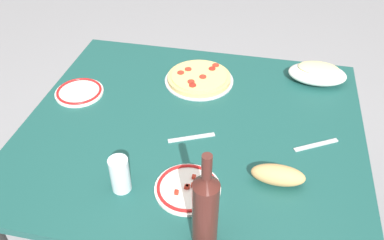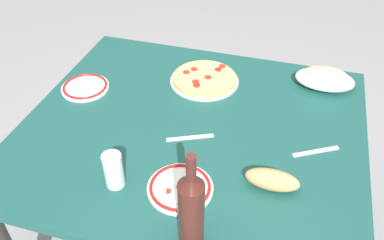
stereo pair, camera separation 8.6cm
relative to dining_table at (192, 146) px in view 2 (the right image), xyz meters
The scene contains 11 objects.
ground_plane 0.60m from the dining_table, ahead, with size 8.00×8.00×0.00m, color gray.
dining_table is the anchor object (origin of this frame).
pepperoni_pizza 0.32m from the dining_table, 83.74° to the right, with size 0.29×0.29×0.03m.
baked_pasta_dish 0.62m from the dining_table, 138.58° to the right, with size 0.24×0.15×0.08m.
wine_bottle 0.53m from the dining_table, 106.13° to the left, with size 0.07×0.07×0.32m.
water_glass 0.40m from the dining_table, 65.67° to the left, with size 0.06×0.06×0.12m, color silver.
side_plate_near 0.52m from the dining_table, 12.15° to the right, with size 0.20×0.20×0.02m.
side_plate_far 0.32m from the dining_table, 99.48° to the left, with size 0.21×0.21×0.02m.
bread_loaf 0.40m from the dining_table, 146.66° to the left, with size 0.17×0.07×0.06m, color tan.
fork_left 0.46m from the dining_table, behind, with size 0.17×0.02×0.01m, color #B7B7BC.
fork_right 0.12m from the dining_table, 100.51° to the left, with size 0.17×0.02×0.01m, color #B7B7BC.
Camera 2 is at (-0.32, 1.08, 1.67)m, focal length 37.68 mm.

